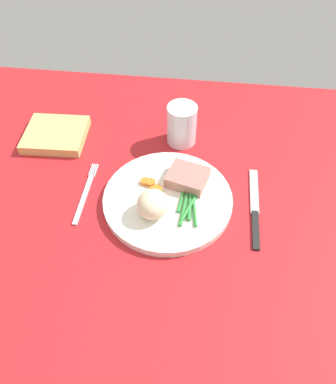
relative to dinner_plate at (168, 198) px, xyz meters
The scene contains 10 objects.
dining_table 3.53cm from the dinner_plate, behind, with size 120.00×90.00×2.00cm.
dinner_plate is the anchor object (origin of this frame).
meat_portion 5.83cm from the dinner_plate, 49.40° to the left, with size 7.88×6.68×2.58cm, color #B2756B.
mashed_potatoes 6.25cm from the dinner_plate, 116.57° to the right, with size 6.10×6.47×5.09cm, color beige.
carrot_slices 3.81cm from the dinner_plate, 158.85° to the left, with size 4.85×4.33×1.25cm.
green_beans 5.18cm from the dinner_plate, 30.42° to the right, with size 4.40×9.49×0.80cm.
fork 17.32cm from the dinner_plate, behind, with size 1.44×16.60×0.40cm.
knife 17.66cm from the dinner_plate, ahead, with size 1.70×20.50×0.64cm.
water_glass 18.99cm from the dinner_plate, 87.28° to the left, with size 6.81×6.81×9.57cm.
napkin 32.86cm from the dinner_plate, 151.15° to the left, with size 13.98×12.62×2.21cm, color #DBBC6B.
Camera 1 is at (8.88, -47.82, 61.44)cm, focal length 34.92 mm.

